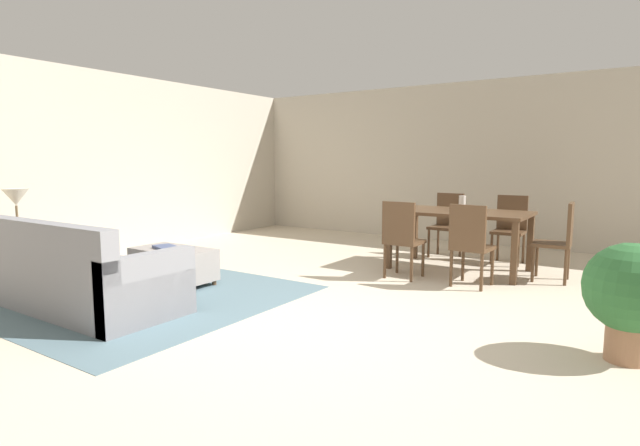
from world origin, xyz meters
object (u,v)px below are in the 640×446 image
at_px(dining_chair_near_left, 402,235).
at_px(vase_centerpiece, 462,203).
at_px(dining_chair_far_left, 447,221).
at_px(book_on_ottoman, 165,247).
at_px(dining_table, 459,218).
at_px(couch, 83,279).
at_px(side_table, 19,249).
at_px(table_lamp, 16,199).
at_px(potted_plant, 631,292).
at_px(dining_chair_head_east, 560,237).
at_px(dining_chair_near_right, 470,241).
at_px(ottoman_table, 174,264).
at_px(dining_chair_far_right, 510,225).

xyz_separation_m(dining_chair_near_left, vase_centerpiece, (0.43, 0.86, 0.34)).
relative_size(dining_chair_near_left, dining_chair_far_left, 1.00).
bearing_deg(book_on_ottoman, dining_table, 45.80).
distance_m(couch, side_table, 1.26).
height_order(table_lamp, dining_chair_near_left, table_lamp).
bearing_deg(table_lamp, dining_chair_far_left, 54.57).
relative_size(book_on_ottoman, potted_plant, 0.31).
bearing_deg(table_lamp, dining_table, 45.16).
distance_m(side_table, book_on_ottoman, 1.51).
height_order(dining_table, dining_chair_far_left, dining_chair_far_left).
xyz_separation_m(dining_table, book_on_ottoman, (-2.50, -2.58, -0.25)).
bearing_deg(dining_chair_head_east, vase_centerpiece, -178.85).
bearing_deg(dining_chair_near_right, book_on_ottoman, -148.83).
bearing_deg(potted_plant, vase_centerpiece, 130.46).
xyz_separation_m(vase_centerpiece, potted_plant, (1.92, -2.26, -0.36)).
distance_m(dining_chair_near_right, book_on_ottoman, 3.39).
xyz_separation_m(couch, potted_plant, (4.30, 1.40, 0.20)).
distance_m(dining_table, dining_chair_far_left, 0.94).
bearing_deg(ottoman_table, dining_chair_far_left, 59.29).
height_order(dining_chair_far_left, dining_chair_head_east, same).
bearing_deg(dining_table, couch, -122.68).
height_order(dining_chair_head_east, vase_centerpiece, vase_centerpiece).
bearing_deg(dining_chair_far_right, book_on_ottoman, -130.64).
bearing_deg(couch, dining_chair_far_right, 58.34).
bearing_deg(couch, dining_chair_near_left, 55.19).
bearing_deg(potted_plant, dining_table, 130.86).
distance_m(dining_chair_near_right, potted_plant, 2.12).
xyz_separation_m(dining_chair_near_left, potted_plant, (2.35, -1.40, -0.03)).
xyz_separation_m(couch, dining_table, (2.34, 3.65, 0.38)).
distance_m(book_on_ottoman, potted_plant, 4.47).
bearing_deg(dining_chair_far_right, dining_chair_head_east, -47.74).
bearing_deg(vase_centerpiece, dining_chair_far_right, 64.67).
relative_size(couch, dining_chair_near_right, 2.07).
bearing_deg(vase_centerpiece, dining_chair_far_left, 120.07).
distance_m(couch, dining_chair_near_left, 3.41).
distance_m(ottoman_table, vase_centerpiece, 3.58).
distance_m(table_lamp, dining_chair_far_right, 6.02).
height_order(couch, book_on_ottoman, couch).
bearing_deg(dining_table, side_table, -134.84).
bearing_deg(ottoman_table, table_lamp, -136.97).
relative_size(dining_table, dining_chair_far_right, 1.82).
relative_size(couch, dining_chair_far_right, 2.07).
bearing_deg(dining_chair_head_east, dining_chair_near_left, -150.79).
relative_size(dining_chair_near_right, vase_centerpiece, 4.79).
xyz_separation_m(couch, table_lamp, (-1.25, 0.04, 0.69)).
distance_m(dining_chair_head_east, potted_plant, 2.41).
relative_size(side_table, potted_plant, 0.68).
relative_size(dining_chair_far_right, book_on_ottoman, 3.54).
bearing_deg(dining_chair_head_east, table_lamp, -142.66).
bearing_deg(side_table, dining_chair_head_east, 37.34).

